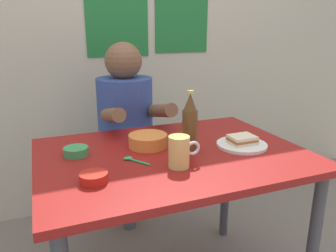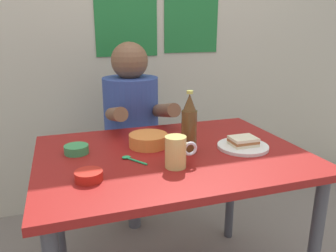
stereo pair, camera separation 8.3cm
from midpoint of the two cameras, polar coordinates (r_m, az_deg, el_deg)
name	(u,v)px [view 2 (the right image)]	position (r m, az deg, el deg)	size (l,w,h in m)	color
wall_back	(121,19)	(2.31, -7.12, 17.94)	(4.40, 0.09, 2.60)	#BCB299
dining_table	(172,172)	(1.42, 2.33, -8.06)	(1.10, 0.80, 0.74)	maroon
stool	(133,177)	(2.09, -4.89, -8.79)	(0.34, 0.34, 0.45)	#4C4C51
person_seated	(132,113)	(1.93, -5.11, 2.31)	(0.33, 0.56, 0.72)	#33478C
plate_orange	(243,146)	(1.47, 14.43, -3.48)	(0.22, 0.22, 0.01)	silver
sandwich	(243,141)	(1.47, 14.50, -2.56)	(0.11, 0.09, 0.04)	beige
beer_mug	(176,152)	(1.22, 3.40, -4.51)	(0.13, 0.08, 0.12)	#D1BC66
beer_bottle	(189,125)	(1.35, 5.46, 0.10)	(0.06, 0.06, 0.26)	#593819
dip_bowl_green	(76,149)	(1.40, -13.97, -3.90)	(0.10, 0.10, 0.03)	#388C4C
sambal_bowl_red	(89,175)	(1.15, -11.55, -8.40)	(0.10, 0.10, 0.03)	#B21E14
soup_bowl_orange	(148,140)	(1.44, -1.79, -2.39)	(0.17, 0.17, 0.05)	orange
spoon	(130,159)	(1.31, -4.74, -5.70)	(0.08, 0.11, 0.01)	#26A559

